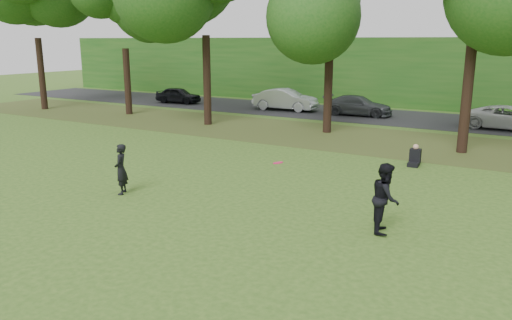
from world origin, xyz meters
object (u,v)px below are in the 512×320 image
at_px(player_left, 121,169).
at_px(frisbee, 278,163).
at_px(player_right, 386,198).
at_px(seated_person, 415,157).

bearing_deg(player_left, frisbee, 63.26).
bearing_deg(frisbee, player_right, 13.23).
bearing_deg(player_right, seated_person, -7.00).
height_order(player_right, frisbee, player_right).
height_order(player_right, seated_person, player_right).
relative_size(player_right, frisbee, 5.82).
height_order(player_left, seated_person, player_left).
bearing_deg(frisbee, seated_person, 77.69).
xyz_separation_m(player_right, seated_person, (-0.96, 7.57, -0.60)).
bearing_deg(player_right, frisbee, 88.98).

